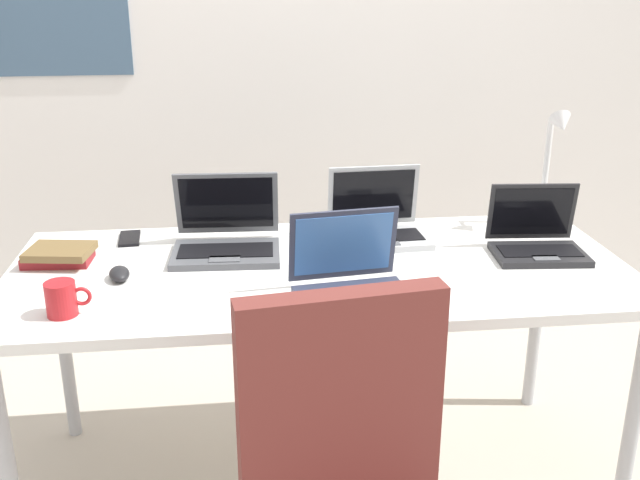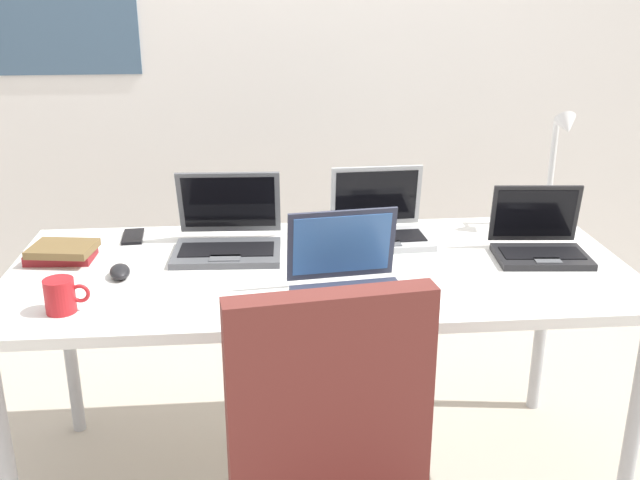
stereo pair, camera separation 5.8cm
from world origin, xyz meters
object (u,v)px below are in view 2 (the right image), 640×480
at_px(laptop_by_keyboard, 380,226).
at_px(computer_mouse, 120,272).
at_px(cell_phone, 133,237).
at_px(coffee_mug, 61,296).
at_px(desk_lamp, 556,170).
at_px(book_stack, 62,252).
at_px(laptop_center, 349,282).
at_px(laptop_front_left, 228,237).
at_px(laptop_back_left, 539,243).

distance_m(laptop_by_keyboard, computer_mouse, 0.82).
distance_m(cell_phone, coffee_mug, 0.55).
relative_size(desk_lamp, coffee_mug, 3.54).
relative_size(computer_mouse, book_stack, 0.46).
xyz_separation_m(desk_lamp, laptop_by_keyboard, (-0.59, -0.07, -0.15)).
distance_m(desk_lamp, laptop_center, 0.91).
bearing_deg(cell_phone, laptop_by_keyboard, -10.05).
height_order(computer_mouse, cell_phone, computer_mouse).
bearing_deg(cell_phone, desk_lamp, -4.82).
relative_size(laptop_by_keyboard, coffee_mug, 2.73).
relative_size(laptop_by_keyboard, cell_phone, 2.27).
distance_m(laptop_front_left, laptop_center, 0.50).
distance_m(laptop_front_left, computer_mouse, 0.35).
bearing_deg(cell_phone, laptop_front_left, -29.23).
relative_size(laptop_front_left, cell_phone, 2.46).
bearing_deg(computer_mouse, coffee_mug, -126.83).
height_order(laptop_by_keyboard, book_stack, laptop_by_keyboard).
height_order(desk_lamp, laptop_by_keyboard, desk_lamp).
height_order(desk_lamp, laptop_back_left, desk_lamp).
relative_size(desk_lamp, book_stack, 1.91).
xyz_separation_m(laptop_center, book_stack, (-0.81, 0.34, -0.02)).
bearing_deg(desk_lamp, laptop_center, -145.78).
bearing_deg(computer_mouse, laptop_back_left, -7.77).
xyz_separation_m(laptop_center, coffee_mug, (-0.73, -0.02, -0.00)).
height_order(laptop_by_keyboard, laptop_front_left, laptop_front_left).
bearing_deg(laptop_back_left, cell_phone, 167.74).
bearing_deg(computer_mouse, cell_phone, 81.93).
bearing_deg(book_stack, laptop_center, -22.57).
height_order(laptop_center, coffee_mug, laptop_center).
distance_m(cell_phone, book_stack, 0.26).
xyz_separation_m(laptop_front_left, computer_mouse, (-0.30, -0.18, -0.03)).
relative_size(laptop_back_left, computer_mouse, 2.99).
bearing_deg(laptop_back_left, coffee_mug, -168.45).
relative_size(laptop_front_left, book_stack, 1.60).
relative_size(desk_lamp, laptop_by_keyboard, 1.30).
height_order(laptop_by_keyboard, laptop_back_left, laptop_by_keyboard).
bearing_deg(computer_mouse, laptop_center, -27.80).
height_order(desk_lamp, laptop_front_left, desk_lamp).
relative_size(desk_lamp, laptop_center, 1.24).
bearing_deg(desk_lamp, cell_phone, 179.32).
height_order(cell_phone, coffee_mug, coffee_mug).
relative_size(laptop_by_keyboard, laptop_front_left, 0.92).
xyz_separation_m(laptop_center, laptop_back_left, (0.61, 0.25, -0.00)).
bearing_deg(coffee_mug, laptop_center, 1.69).
distance_m(desk_lamp, coffee_mug, 1.57).
bearing_deg(coffee_mug, laptop_by_keyboard, 27.53).
height_order(laptop_front_left, cell_phone, laptop_front_left).
xyz_separation_m(laptop_back_left, book_stack, (-1.42, 0.09, -0.02)).
height_order(laptop_front_left, computer_mouse, laptop_front_left).
bearing_deg(laptop_by_keyboard, computer_mouse, -162.46).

